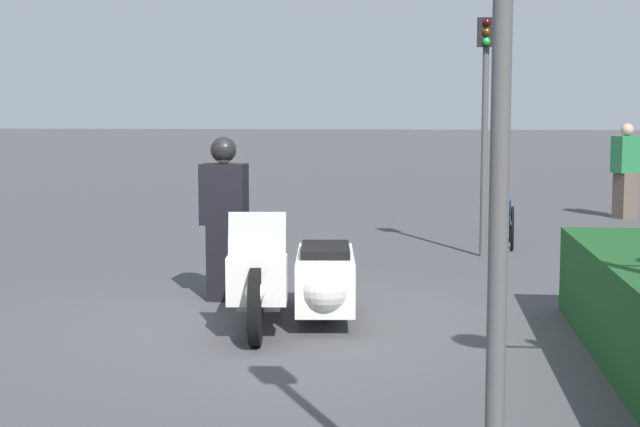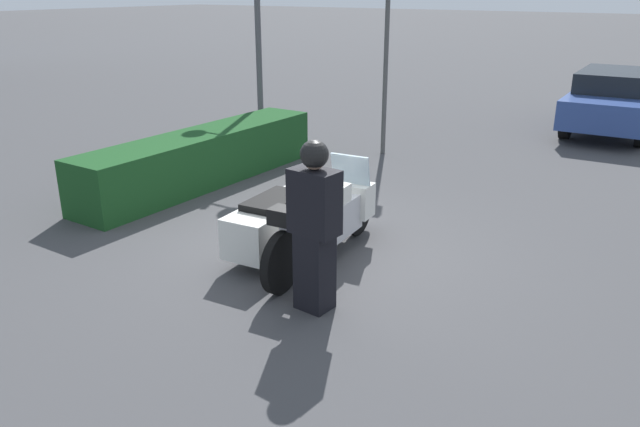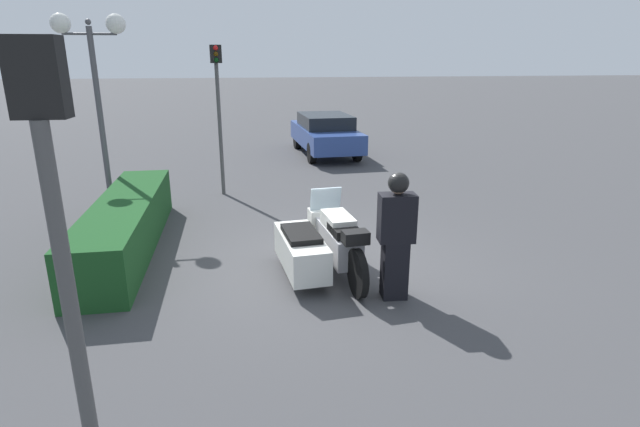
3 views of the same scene
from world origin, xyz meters
The scene contains 6 objects.
ground_plane centered at (0.00, 0.00, 0.00)m, with size 160.00×160.00×0.00m, color #424244.
police_motorcycle centered at (-0.12, 0.18, 0.48)m, with size 2.65×1.23×1.18m.
officer_rider centered at (-1.19, -0.74, 0.95)m, with size 0.33×0.51×1.80m.
hedge_bush_curbside centered at (1.41, 3.34, 0.44)m, with size 4.89×0.94×0.88m, color #19471E.
traffic_light_near centered at (4.84, 1.73, 2.31)m, with size 0.23×0.27×3.52m.
parked_car_background centered at (9.68, -1.68, 0.75)m, with size 4.52×1.92×1.38m.
Camera 2 is at (-6.00, -4.03, 3.19)m, focal length 35.00 mm.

